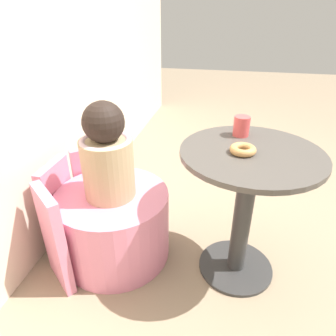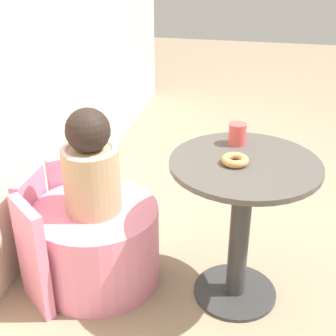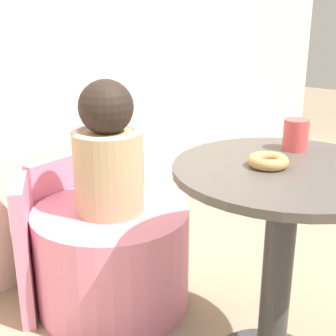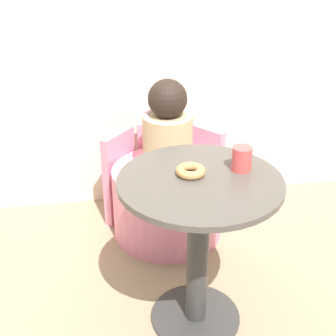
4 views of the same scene
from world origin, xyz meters
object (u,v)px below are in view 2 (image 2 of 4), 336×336
tub_chair (97,244)px  donut (235,160)px  child_figure (91,166)px  round_table (242,207)px  cup (237,134)px

tub_chair → donut: 0.85m
child_figure → tub_chair: bearing=-76.0°
round_table → child_figure: size_ratio=1.43×
round_table → donut: (-0.03, 0.04, 0.25)m
round_table → tub_chair: round_table is taller
tub_chair → donut: donut is taller
tub_chair → cup: (0.20, -0.65, 0.58)m
round_table → cup: 0.34m
round_table → donut: bearing=122.9°
round_table → donut: size_ratio=6.23×
round_table → child_figure: bearing=91.3°
child_figure → donut: child_figure is taller
child_figure → cup: (0.20, -0.65, 0.13)m
round_table → cup: cup is taller
donut → cup: size_ratio=1.18×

